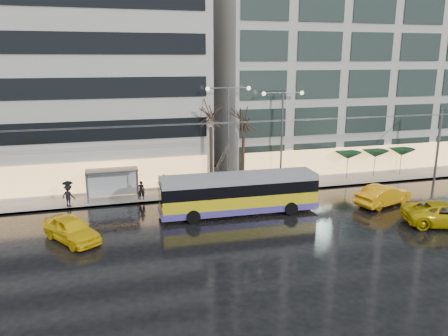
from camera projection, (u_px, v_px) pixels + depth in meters
name	position (u px, v px, depth m)	size (l,w,h in m)	color
ground	(244.00, 239.00, 28.50)	(140.00, 140.00, 0.00)	black
sidewalk	(219.00, 180.00, 42.10)	(80.00, 10.00, 0.15)	gray
kerb	(234.00, 195.00, 37.47)	(80.00, 0.10, 0.15)	slate
building_left	(13.00, 62.00, 39.47)	(34.00, 14.00, 22.00)	#ADABA5
building_right	(356.00, 48.00, 48.09)	(32.00, 14.00, 25.00)	#ADABA5
trolleybus	(239.00, 195.00, 32.86)	(11.95, 4.77, 5.51)	gold
catenary	(226.00, 151.00, 35.16)	(42.24, 5.12, 7.00)	#595B60
bus_shelter	(107.00, 177.00, 35.88)	(4.20, 1.60, 2.51)	#595B60
street_lamp_near	(228.00, 124.00, 37.67)	(3.96, 0.36, 9.03)	#595B60
street_lamp_far	(282.00, 125.00, 39.02)	(3.96, 0.36, 8.53)	#595B60
tree_a	(211.00, 111.00, 37.21)	(3.20, 3.20, 8.40)	black
tree_b	(244.00, 118.00, 38.33)	(3.20, 3.20, 7.70)	black
parasol_a	(348.00, 155.00, 41.80)	(2.50, 2.50, 2.65)	#595B60
parasol_b	(375.00, 154.00, 42.56)	(2.50, 2.50, 2.65)	#595B60
parasol_c	(402.00, 152.00, 43.33)	(2.50, 2.50, 2.65)	#595B60
taxi_a	(72.00, 229.00, 28.03)	(1.91, 4.74, 1.61)	yellow
taxi_b	(384.00, 195.00, 34.95)	(1.75, 5.01, 1.65)	#FFA90D
taxi_c	(447.00, 214.00, 30.71)	(2.74, 5.93, 1.65)	#D8B90B
pedestrian_a	(141.00, 183.00, 35.68)	(1.03, 1.05, 2.19)	black
pedestrian_b	(164.00, 183.00, 37.87)	(0.88, 0.75, 1.59)	black
pedestrian_c	(68.00, 193.00, 34.06)	(1.34, 1.19, 2.11)	black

